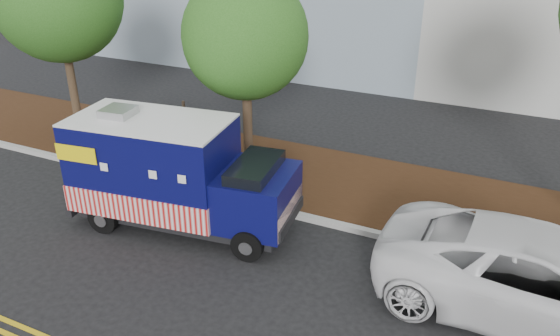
% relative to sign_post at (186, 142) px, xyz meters
% --- Properties ---
extents(ground, '(120.00, 120.00, 0.00)m').
position_rel_sign_post_xyz_m(ground, '(2.13, -1.97, -1.20)').
color(ground, black).
rests_on(ground, ground).
extents(curb, '(120.00, 0.18, 0.15)m').
position_rel_sign_post_xyz_m(curb, '(2.13, -0.57, -1.12)').
color(curb, '#9E9E99').
rests_on(curb, ground).
extents(mulch_strip, '(120.00, 4.00, 0.15)m').
position_rel_sign_post_xyz_m(mulch_strip, '(2.13, 1.53, -1.12)').
color(mulch_strip, '#311C0D').
rests_on(mulch_strip, ground).
extents(tree_b, '(3.33, 3.33, 5.72)m').
position_rel_sign_post_xyz_m(tree_b, '(1.40, 1.01, 2.84)').
color(tree_b, '#38281C').
rests_on(tree_b, ground).
extents(sign_post, '(0.06, 0.06, 2.40)m').
position_rel_sign_post_xyz_m(sign_post, '(0.00, 0.00, 0.00)').
color(sign_post, '#473828').
rests_on(sign_post, ground).
extents(food_truck, '(5.66, 2.69, 2.87)m').
position_rel_sign_post_xyz_m(food_truck, '(1.02, -2.07, 0.10)').
color(food_truck, black).
rests_on(food_truck, ground).
extents(white_car, '(6.23, 3.01, 1.71)m').
position_rel_sign_post_xyz_m(white_car, '(9.22, -1.87, -0.34)').
color(white_car, white).
rests_on(white_car, ground).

